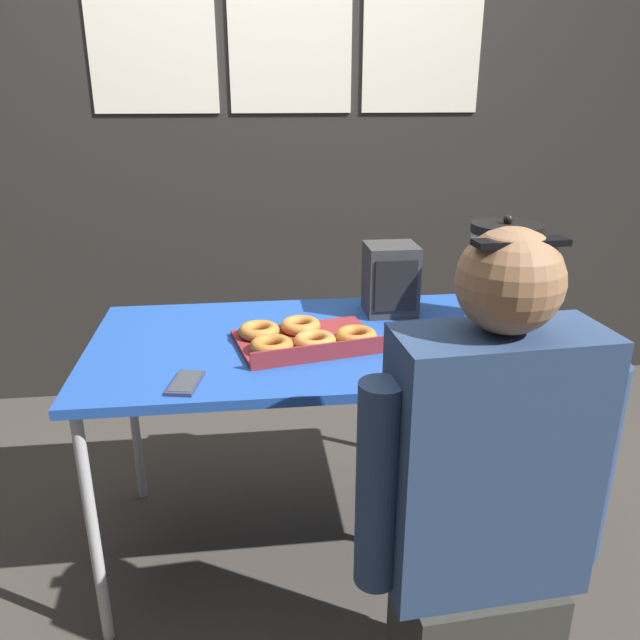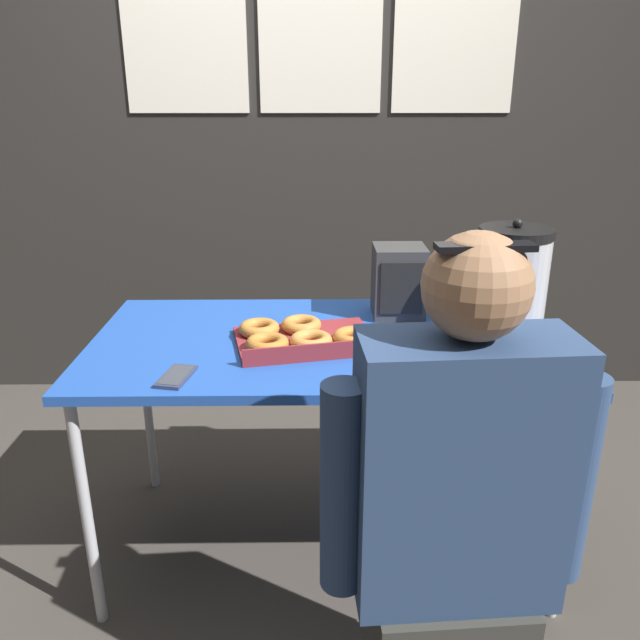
{
  "view_description": "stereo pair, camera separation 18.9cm",
  "coord_description": "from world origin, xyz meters",
  "px_view_note": "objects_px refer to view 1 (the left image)",
  "views": [
    {
      "loc": [
        -0.23,
        -1.77,
        1.47
      ],
      "look_at": [
        -0.02,
        0.0,
        0.82
      ],
      "focal_mm": 35.0,
      "sensor_mm": 36.0,
      "label": 1
    },
    {
      "loc": [
        -0.04,
        -1.78,
        1.47
      ],
      "look_at": [
        -0.02,
        0.0,
        0.82
      ],
      "focal_mm": 35.0,
      "sensor_mm": 36.0,
      "label": 2
    }
  ],
  "objects_px": {
    "cell_phone": "(185,383)",
    "coffee_urn": "(502,275)",
    "space_heater": "(391,279)",
    "person_seated": "(483,520)",
    "donut_box": "(304,338)"
  },
  "relations": [
    {
      "from": "cell_phone",
      "to": "coffee_urn",
      "type": "bearing_deg",
      "value": 30.56
    },
    {
      "from": "space_heater",
      "to": "person_seated",
      "type": "relative_size",
      "value": 0.19
    },
    {
      "from": "coffee_urn",
      "to": "person_seated",
      "type": "xyz_separation_m",
      "value": [
        -0.31,
        -0.75,
        -0.34
      ]
    },
    {
      "from": "cell_phone",
      "to": "space_heater",
      "type": "height_order",
      "value": "space_heater"
    },
    {
      "from": "cell_phone",
      "to": "person_seated",
      "type": "height_order",
      "value": "person_seated"
    },
    {
      "from": "donut_box",
      "to": "coffee_urn",
      "type": "xyz_separation_m",
      "value": [
        0.65,
        0.11,
        0.14
      ]
    },
    {
      "from": "donut_box",
      "to": "person_seated",
      "type": "height_order",
      "value": "person_seated"
    },
    {
      "from": "cell_phone",
      "to": "space_heater",
      "type": "distance_m",
      "value": 0.82
    },
    {
      "from": "donut_box",
      "to": "cell_phone",
      "type": "height_order",
      "value": "donut_box"
    },
    {
      "from": "donut_box",
      "to": "person_seated",
      "type": "relative_size",
      "value": 0.37
    },
    {
      "from": "space_heater",
      "to": "cell_phone",
      "type": "bearing_deg",
      "value": -143.03
    },
    {
      "from": "space_heater",
      "to": "person_seated",
      "type": "xyz_separation_m",
      "value": [
        0.02,
        -0.89,
        -0.29
      ]
    },
    {
      "from": "donut_box",
      "to": "space_heater",
      "type": "relative_size",
      "value": 1.95
    },
    {
      "from": "coffee_urn",
      "to": "space_heater",
      "type": "distance_m",
      "value": 0.36
    },
    {
      "from": "coffee_urn",
      "to": "cell_phone",
      "type": "height_order",
      "value": "coffee_urn"
    }
  ]
}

